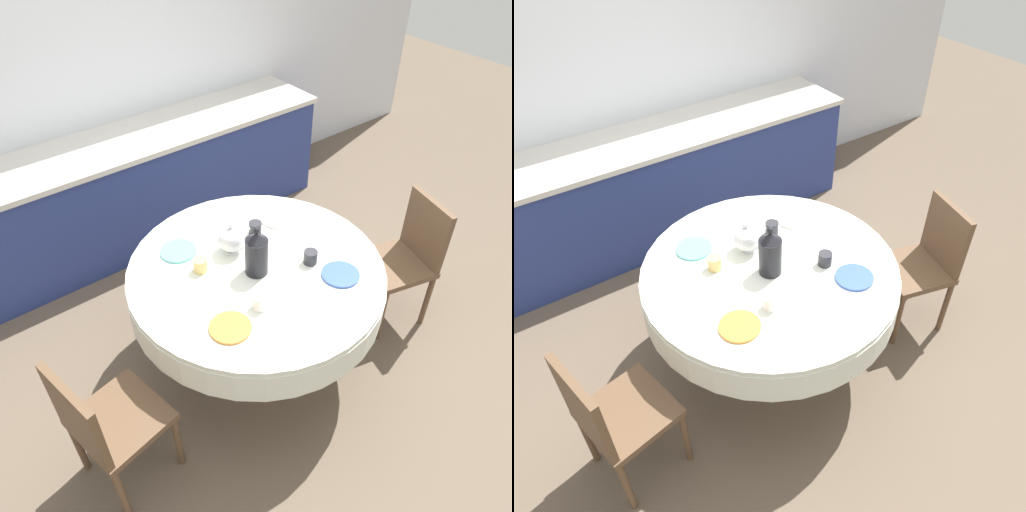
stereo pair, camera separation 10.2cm
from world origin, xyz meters
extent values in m
plane|color=brown|center=(0.00, 0.00, 0.00)|extent=(12.00, 12.00, 0.00)
cube|color=silver|center=(0.00, 1.91, 1.30)|extent=(7.00, 0.05, 2.60)
cube|color=navy|center=(0.00, 1.58, 0.42)|extent=(3.20, 0.60, 0.84)
cube|color=beige|center=(0.00, 1.58, 0.86)|extent=(3.24, 0.64, 0.04)
cylinder|color=brown|center=(0.00, 0.00, 0.02)|extent=(0.44, 0.44, 0.04)
cylinder|color=brown|center=(0.00, 0.00, 0.30)|extent=(0.11, 0.11, 0.51)
cylinder|color=silver|center=(0.00, 0.00, 0.64)|extent=(1.42, 1.42, 0.18)
cylinder|color=silver|center=(0.00, 0.00, 0.75)|extent=(1.41, 1.41, 0.03)
cube|color=brown|center=(0.94, -0.25, 0.44)|extent=(0.49, 0.49, 0.04)
cube|color=brown|center=(1.12, -0.30, 0.68)|extent=(0.13, 0.38, 0.43)
cylinder|color=brown|center=(0.73, -0.38, 0.21)|extent=(0.04, 0.04, 0.42)
cylinder|color=brown|center=(0.82, -0.04, 0.21)|extent=(0.04, 0.04, 0.42)
cylinder|color=brown|center=(1.07, -0.47, 0.21)|extent=(0.04, 0.04, 0.42)
cylinder|color=brown|center=(1.16, -0.13, 0.21)|extent=(0.04, 0.04, 0.42)
cube|color=brown|center=(-0.96, -0.18, 0.44)|extent=(0.47, 0.47, 0.04)
cube|color=brown|center=(-1.14, -0.22, 0.68)|extent=(0.11, 0.38, 0.43)
cylinder|color=brown|center=(-0.82, 0.02, 0.21)|extent=(0.04, 0.04, 0.42)
cylinder|color=brown|center=(-0.75, -0.32, 0.21)|extent=(0.04, 0.04, 0.42)
cylinder|color=brown|center=(-1.17, -0.04, 0.21)|extent=(0.04, 0.04, 0.42)
cylinder|color=brown|center=(-1.10, -0.39, 0.21)|extent=(0.04, 0.04, 0.42)
cylinder|color=orange|center=(-0.37, -0.27, 0.77)|extent=(0.21, 0.21, 0.01)
cylinder|color=white|center=(-0.17, -0.25, 0.80)|extent=(0.08, 0.08, 0.08)
cylinder|color=#3856AD|center=(0.32, -0.33, 0.77)|extent=(0.21, 0.21, 0.01)
cylinder|color=#28282D|center=(0.26, -0.15, 0.80)|extent=(0.08, 0.08, 0.08)
cylinder|color=#60BCB7|center=(-0.27, 0.37, 0.77)|extent=(0.21, 0.21, 0.01)
cylinder|color=#DBB766|center=(-0.25, 0.16, 0.80)|extent=(0.08, 0.08, 0.08)
cylinder|color=white|center=(0.37, 0.27, 0.77)|extent=(0.21, 0.21, 0.01)
cylinder|color=#28282D|center=(0.18, 0.24, 0.80)|extent=(0.08, 0.08, 0.08)
cylinder|color=black|center=(-0.02, -0.03, 0.87)|extent=(0.12, 0.12, 0.21)
cone|color=black|center=(-0.02, -0.03, 1.00)|extent=(0.11, 0.11, 0.05)
sphere|color=black|center=(-0.02, -0.03, 1.05)|extent=(0.04, 0.04, 0.04)
cylinder|color=white|center=(-0.03, 0.19, 0.77)|extent=(0.08, 0.08, 0.01)
sphere|color=white|center=(-0.03, 0.19, 0.85)|extent=(0.15, 0.15, 0.15)
cylinder|color=white|center=(0.06, 0.19, 0.86)|extent=(0.09, 0.03, 0.05)
sphere|color=white|center=(-0.03, 0.19, 0.94)|extent=(0.03, 0.03, 0.03)
camera|label=1|loc=(-1.24, -1.61, 2.59)|focal=35.00mm
camera|label=2|loc=(-1.16, -1.67, 2.59)|focal=35.00mm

